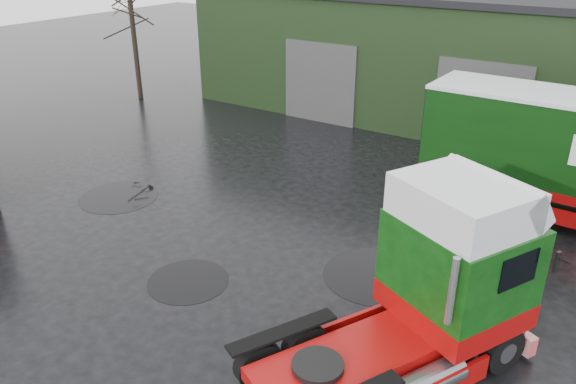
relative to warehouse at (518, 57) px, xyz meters
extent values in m
plane|color=black|center=(-2.00, -20.00, -3.16)|extent=(100.00, 100.00, 0.00)
cube|color=black|center=(0.00, 0.00, -0.16)|extent=(32.00, 12.00, 6.00)
cylinder|color=black|center=(-3.63, -20.73, -3.15)|extent=(2.29, 2.29, 0.01)
cylinder|color=black|center=(0.65, -17.57, -3.15)|extent=(3.03, 3.03, 0.01)
cylinder|color=black|center=(-9.53, -18.04, -3.15)|extent=(2.86, 2.86, 0.01)
camera|label=1|loc=(5.95, -30.23, 5.74)|focal=35.00mm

